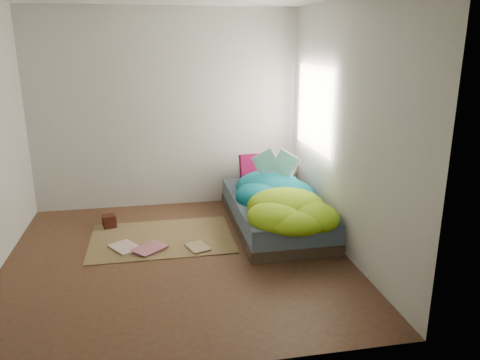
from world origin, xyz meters
name	(u,v)px	position (x,y,z in m)	size (l,w,h in m)	color
ground	(178,259)	(0.00, 0.00, 0.00)	(3.50, 3.50, 0.00)	#48271B
room_walls	(173,101)	(0.01, 0.01, 1.63)	(3.54, 3.54, 2.62)	beige
bed	(274,212)	(1.22, 0.72, 0.17)	(1.00, 2.00, 0.34)	#33241C
duvet	(280,191)	(1.22, 0.50, 0.51)	(0.96, 1.84, 0.34)	#074F72
rug	(162,238)	(-0.15, 0.55, 0.01)	(1.60, 1.10, 0.01)	brown
pillow_floral	(272,175)	(1.39, 1.51, 0.41)	(0.62, 0.39, 0.14)	beige
pillow_magenta	(255,169)	(1.13, 1.40, 0.54)	(0.40, 0.12, 0.40)	#550533
open_book	(276,156)	(1.28, 0.93, 0.82)	(0.46, 0.10, 0.28)	#297F37
wooden_box	(109,221)	(-0.76, 1.01, 0.09)	(0.15, 0.15, 0.15)	#39100D
floor_book_a	(115,251)	(-0.65, 0.26, 0.02)	(0.25, 0.34, 0.03)	silver
floor_book_b	(141,246)	(-0.38, 0.33, 0.03)	(0.26, 0.34, 0.03)	#BB6C7A
floor_book_c	(189,249)	(0.13, 0.16, 0.02)	(0.20, 0.28, 0.02)	tan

